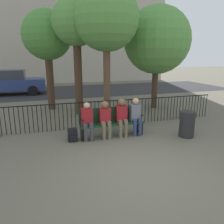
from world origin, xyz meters
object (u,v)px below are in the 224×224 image
Objects in this scene: seated_person_0 at (87,119)px; seated_person_3 at (136,114)px; park_bench at (111,120)px; tree_2 at (76,24)px; seated_person_1 at (105,117)px; backpack at (73,135)px; tree_3 at (107,19)px; trash_bin at (187,124)px; parked_car_0 at (10,82)px; tree_0 at (47,36)px; tree_1 at (157,41)px; seated_person_2 at (122,115)px.

seated_person_3 is at bearing 0.09° from seated_person_0.
park_bench is 4.48m from tree_2.
park_bench is 0.81m from seated_person_3.
seated_person_0 is (-0.80, -0.13, 0.15)m from park_bench.
seated_person_3 is (1.02, 0.00, 0.01)m from seated_person_1.
tree_3 is at bearing 52.71° from backpack.
tree_3 is at bearing 72.86° from seated_person_1.
park_bench reaches higher than trash_bin.
parked_car_0 is (-3.56, 6.25, -2.91)m from tree_2.
seated_person_1 is at bearing 0.05° from seated_person_0.
tree_1 is at bearing -13.81° from tree_0.
tree_0 is 1.77m from tree_2.
seated_person_3 is (0.48, -0.00, -0.03)m from seated_person_2.
tree_3 is (0.16, 2.26, 3.14)m from seated_person_2.
trash_bin is at bearing -18.99° from seated_person_2.
tree_0 is at bearing 166.19° from tree_1.
tree_3 reaches higher than seated_person_2.
parked_car_0 is (-7.27, 6.16, -2.34)m from tree_1.
tree_3 reaches higher than trash_bin.
tree_0 is (-0.89, 4.45, 2.70)m from seated_person_0.
seated_person_0 reaches higher than park_bench.
seated_person_2 is 0.29× the size of parked_car_0.
backpack is at bearing -73.13° from parked_car_0.
trash_bin is (6.36, -10.08, -0.43)m from parked_car_0.
trash_bin is (3.51, -0.68, 0.22)m from backpack.
tree_1 is 0.92× the size of tree_3.
seated_person_0 is at bearing -70.63° from parked_car_0.
seated_person_1 is 0.26× the size of tree_0.
tree_2 is at bearing -60.36° from parked_car_0.
seated_person_1 is 1.12m from backpack.
seated_person_3 is 1.64m from trash_bin.
seated_person_1 is 4.43m from tree_2.
tree_1 is 0.98× the size of tree_2.
seated_person_1 reaches higher than trash_bin.
seated_person_0 is at bearing -78.65° from tree_0.
tree_3 is at bearing 98.05° from seated_person_3.
tree_1 reaches higher than seated_person_3.
park_bench is 1.69× the size of seated_person_3.
tree_3 is at bearing -41.66° from tree_2.
seated_person_1 is at bearing -136.15° from tree_1.
park_bench is 0.39m from seated_person_2.
tree_1 reaches higher than trash_bin.
parked_car_0 is at bearing 115.96° from tree_0.
seated_person_1 is 0.95× the size of seated_person_2.
tree_0 reaches higher than seated_person_0.
park_bench is 3.99m from tree_3.
seated_person_3 is at bearing 155.54° from trash_bin.
tree_0 is (-1.45, 4.45, 2.68)m from seated_person_1.
seated_person_2 is 1.64m from backpack.
tree_3 is (0.46, 2.13, 3.34)m from park_bench.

